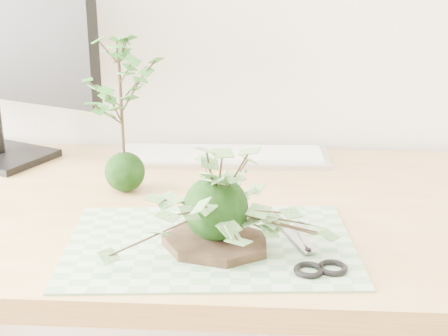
{
  "coord_description": "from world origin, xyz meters",
  "views": [
    {
      "loc": [
        0.06,
        0.18,
        1.17
      ],
      "look_at": [
        0.0,
        1.14,
        0.84
      ],
      "focal_mm": 50.0,
      "sensor_mm": 36.0,
      "label": 1
    }
  ],
  "objects_px": {
    "ivy_kokedama": "(216,179)",
    "keyboard": "(221,156)",
    "desk": "(202,246)",
    "maple_kokedama": "(120,75)"
  },
  "relations": [
    {
      "from": "ivy_kokedama",
      "to": "keyboard",
      "type": "height_order",
      "value": "ivy_kokedama"
    },
    {
      "from": "desk",
      "to": "ivy_kokedama",
      "type": "distance_m",
      "value": 0.28
    },
    {
      "from": "ivy_kokedama",
      "to": "keyboard",
      "type": "relative_size",
      "value": 0.76
    },
    {
      "from": "desk",
      "to": "keyboard",
      "type": "distance_m",
      "value": 0.28
    },
    {
      "from": "desk",
      "to": "maple_kokedama",
      "type": "distance_m",
      "value": 0.35
    },
    {
      "from": "desk",
      "to": "maple_kokedama",
      "type": "height_order",
      "value": "maple_kokedama"
    },
    {
      "from": "desk",
      "to": "keyboard",
      "type": "bearing_deg",
      "value": 85.65
    },
    {
      "from": "ivy_kokedama",
      "to": "maple_kokedama",
      "type": "bearing_deg",
      "value": 128.59
    },
    {
      "from": "desk",
      "to": "keyboard",
      "type": "height_order",
      "value": "keyboard"
    },
    {
      "from": "ivy_kokedama",
      "to": "keyboard",
      "type": "distance_m",
      "value": 0.46
    }
  ]
}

